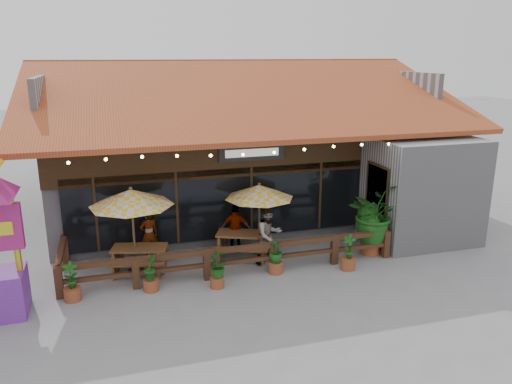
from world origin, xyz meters
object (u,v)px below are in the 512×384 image
object	(u,v)px
picnic_table_left	(140,255)
tropical_plant	(372,214)
umbrella_right	(259,192)
picnic_table_right	(243,240)
umbrella_left	(131,198)

from	to	relation	value
picnic_table_left	tropical_plant	size ratio (longest dim) A/B	0.81
umbrella_right	tropical_plant	world-z (taller)	umbrella_right
picnic_table_right	tropical_plant	size ratio (longest dim) A/B	0.89
umbrella_left	umbrella_right	size ratio (longest dim) A/B	1.19
tropical_plant	picnic_table_right	bearing A→B (deg)	166.94
picnic_table_left	tropical_plant	xyz separation A→B (m)	(7.29, -0.73, 0.83)
umbrella_left	tropical_plant	bearing A→B (deg)	-6.00
picnic_table_left	picnic_table_right	size ratio (longest dim) A/B	0.90
umbrella_right	tropical_plant	bearing A→B (deg)	-17.96
umbrella_left	picnic_table_right	size ratio (longest dim) A/B	1.34
umbrella_left	tropical_plant	xyz separation A→B (m)	(7.42, -0.78, -0.94)
picnic_table_right	umbrella_left	bearing A→B (deg)	-177.38
umbrella_left	picnic_table_left	size ratio (longest dim) A/B	1.49
umbrella_left	picnic_table_left	bearing A→B (deg)	-23.26
picnic_table_right	tropical_plant	distance (m)	4.21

